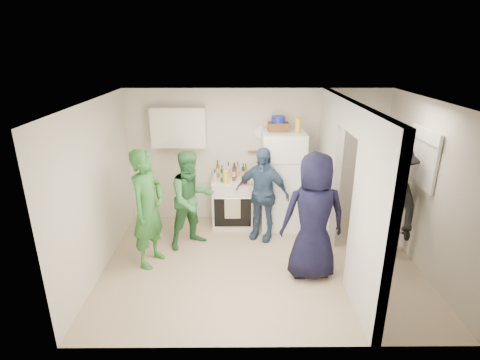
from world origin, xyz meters
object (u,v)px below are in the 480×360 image
wicker_basket (278,127)px  yellow_cup_stack_top (298,126)px  person_navy (314,217)px  person_nook (388,202)px  stove (233,202)px  person_green_left (148,209)px  person_denim (262,194)px  person_green_center (192,200)px  fridge (282,180)px  blue_bowl (278,119)px

wicker_basket → yellow_cup_stack_top: yellow_cup_stack_top is taller
yellow_cup_stack_top → person_navy: yellow_cup_stack_top is taller
person_navy → person_nook: bearing=-160.5°
stove → wicker_basket: wicker_basket is taller
person_green_left → person_denim: (1.75, 0.81, -0.09)m
person_green_left → person_green_center: person_green_left is taller
person_denim → stove: bearing=160.6°
yellow_cup_stack_top → person_denim: yellow_cup_stack_top is taller
person_green_left → person_denim: person_green_left is taller
yellow_cup_stack_top → person_green_left: 2.82m
stove → wicker_basket: (0.80, 0.02, 1.42)m
wicker_basket → person_denim: wicker_basket is taller
fridge → person_denim: bearing=-130.3°
person_denim → wicker_basket: bearing=85.1°
blue_bowl → person_navy: 2.00m
yellow_cup_stack_top → blue_bowl: bearing=154.9°
person_nook → person_navy: bearing=-79.8°
blue_bowl → person_navy: (0.36, -1.65, -1.07)m
wicker_basket → yellow_cup_stack_top: 0.36m
yellow_cup_stack_top → person_denim: 1.31m
wicker_basket → person_nook: 2.19m
person_green_left → person_green_center: 0.82m
wicker_basket → person_green_left: wicker_basket is taller
wicker_basket → person_navy: 1.94m
blue_bowl → person_denim: (-0.29, -0.51, -1.18)m
yellow_cup_stack_top → person_nook: bearing=-37.1°
person_green_left → person_navy: 2.43m
person_green_left → person_denim: size_ratio=1.11×
stove → yellow_cup_stack_top: yellow_cup_stack_top is taller
person_green_center → person_nook: size_ratio=0.88×
fridge → blue_bowl: 1.11m
wicker_basket → person_green_center: 1.95m
person_green_left → person_nook: size_ratio=0.98×
person_nook → fridge: bearing=-137.8°
yellow_cup_stack_top → person_navy: 1.80m
yellow_cup_stack_top → stove: bearing=173.4°
fridge → yellow_cup_stack_top: bearing=-24.4°
wicker_basket → person_denim: (-0.29, -0.51, -1.05)m
stove → person_green_left: person_green_left is taller
person_navy → fridge: bearing=-83.8°
fridge → person_green_center: size_ratio=1.09×
blue_bowl → yellow_cup_stack_top: blue_bowl is taller
fridge → person_green_left: 2.49m
person_green_center → fridge: bearing=-10.2°
stove → person_green_left: 1.86m
blue_bowl → person_green_left: (-2.04, -1.32, -1.09)m
stove → person_nook: (2.42, -1.11, 0.49)m
yellow_cup_stack_top → person_green_center: bearing=-161.5°
fridge → person_nook: person_nook is taller
yellow_cup_stack_top → person_navy: (0.04, -1.50, -0.99)m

